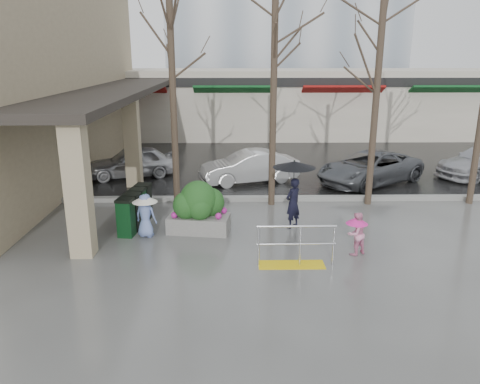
{
  "coord_description": "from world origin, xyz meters",
  "views": [
    {
      "loc": [
        -0.11,
        -11.54,
        4.91
      ],
      "look_at": [
        0.08,
        0.68,
        1.3
      ],
      "focal_mm": 35.0,
      "sensor_mm": 36.0,
      "label": 1
    }
  ],
  "objects_px": {
    "tree_midwest": "(275,43)",
    "child_pink": "(356,231)",
    "news_boxes": "(135,209)",
    "woman": "(294,185)",
    "car_a": "(132,162)",
    "car_c": "(370,168)",
    "tree_mideast": "(380,56)",
    "tree_west": "(171,48)",
    "car_b": "(249,167)",
    "handrail": "(294,251)",
    "planter": "(199,208)",
    "child_blue": "(145,212)"
  },
  "relations": [
    {
      "from": "tree_mideast",
      "to": "news_boxes",
      "type": "xyz_separation_m",
      "value": [
        -7.48,
        -2.08,
        -4.31
      ]
    },
    {
      "from": "child_pink",
      "to": "news_boxes",
      "type": "distance_m",
      "value": 6.34
    },
    {
      "from": "car_b",
      "to": "car_c",
      "type": "xyz_separation_m",
      "value": [
        4.74,
        -0.21,
        0.0
      ]
    },
    {
      "from": "car_b",
      "to": "car_a",
      "type": "bearing_deg",
      "value": -118.7
    },
    {
      "from": "tree_mideast",
      "to": "car_c",
      "type": "height_order",
      "value": "tree_mideast"
    },
    {
      "from": "child_pink",
      "to": "car_b",
      "type": "xyz_separation_m",
      "value": [
        -2.47,
        7.01,
        0.01
      ]
    },
    {
      "from": "planter",
      "to": "handrail",
      "type": "bearing_deg",
      "value": -43.18
    },
    {
      "from": "woman",
      "to": "planter",
      "type": "bearing_deg",
      "value": -35.78
    },
    {
      "from": "tree_mideast",
      "to": "woman",
      "type": "xyz_separation_m",
      "value": [
        -2.86,
        -2.21,
        -3.55
      ]
    },
    {
      "from": "woman",
      "to": "planter",
      "type": "relative_size",
      "value": 1.11
    },
    {
      "from": "tree_midwest",
      "to": "woman",
      "type": "xyz_separation_m",
      "value": [
        0.44,
        -2.21,
        -3.93
      ]
    },
    {
      "from": "tree_midwest",
      "to": "news_boxes",
      "type": "xyz_separation_m",
      "value": [
        -4.18,
        -2.08,
        -4.69
      ]
    },
    {
      "from": "tree_mideast",
      "to": "child_pink",
      "type": "relative_size",
      "value": 5.81
    },
    {
      "from": "tree_midwest",
      "to": "child_pink",
      "type": "relative_size",
      "value": 6.26
    },
    {
      "from": "handrail",
      "to": "car_c",
      "type": "relative_size",
      "value": 0.42
    },
    {
      "from": "news_boxes",
      "to": "car_c",
      "type": "relative_size",
      "value": 0.44
    },
    {
      "from": "child_pink",
      "to": "car_c",
      "type": "height_order",
      "value": "car_c"
    },
    {
      "from": "tree_midwest",
      "to": "car_b",
      "type": "bearing_deg",
      "value": 103.32
    },
    {
      "from": "tree_midwest",
      "to": "tree_west",
      "type": "bearing_deg",
      "value": -180.0
    },
    {
      "from": "tree_midwest",
      "to": "child_blue",
      "type": "bearing_deg",
      "value": -142.44
    },
    {
      "from": "car_a",
      "to": "handrail",
      "type": "bearing_deg",
      "value": 16.49
    },
    {
      "from": "child_pink",
      "to": "car_b",
      "type": "relative_size",
      "value": 0.29
    },
    {
      "from": "handrail",
      "to": "child_pink",
      "type": "height_order",
      "value": "child_pink"
    },
    {
      "from": "planter",
      "to": "car_b",
      "type": "bearing_deg",
      "value": 73.21
    },
    {
      "from": "handrail",
      "to": "child_pink",
      "type": "distance_m",
      "value": 1.77
    },
    {
      "from": "planter",
      "to": "car_a",
      "type": "distance_m",
      "value": 7.06
    },
    {
      "from": "handrail",
      "to": "child_pink",
      "type": "xyz_separation_m",
      "value": [
        1.64,
        0.63,
        0.25
      ]
    },
    {
      "from": "tree_mideast",
      "to": "child_pink",
      "type": "distance_m",
      "value": 6.13
    },
    {
      "from": "tree_mideast",
      "to": "news_boxes",
      "type": "height_order",
      "value": "tree_mideast"
    },
    {
      "from": "handrail",
      "to": "tree_midwest",
      "type": "distance_m",
      "value": 6.83
    },
    {
      "from": "child_pink",
      "to": "car_b",
      "type": "height_order",
      "value": "car_b"
    },
    {
      "from": "news_boxes",
      "to": "car_a",
      "type": "distance_m",
      "value": 6.02
    },
    {
      "from": "tree_mideast",
      "to": "news_boxes",
      "type": "distance_m",
      "value": 8.88
    },
    {
      "from": "tree_midwest",
      "to": "tree_mideast",
      "type": "bearing_deg",
      "value": -0.0
    },
    {
      "from": "car_a",
      "to": "child_blue",
      "type": "bearing_deg",
      "value": -2.15
    },
    {
      "from": "tree_midwest",
      "to": "woman",
      "type": "bearing_deg",
      "value": -78.73
    },
    {
      "from": "tree_midwest",
      "to": "car_b",
      "type": "relative_size",
      "value": 1.83
    },
    {
      "from": "woman",
      "to": "child_pink",
      "type": "xyz_separation_m",
      "value": [
        1.36,
        -1.96,
        -0.68
      ]
    },
    {
      "from": "handrail",
      "to": "tree_west",
      "type": "relative_size",
      "value": 0.28
    },
    {
      "from": "planter",
      "to": "child_pink",
      "type": "bearing_deg",
      "value": -22.19
    },
    {
      "from": "child_pink",
      "to": "car_b",
      "type": "bearing_deg",
      "value": -99.79
    },
    {
      "from": "woman",
      "to": "car_a",
      "type": "distance_m",
      "value": 8.45
    },
    {
      "from": "child_blue",
      "to": "car_b",
      "type": "distance_m",
      "value": 6.47
    },
    {
      "from": "tree_west",
      "to": "news_boxes",
      "type": "bearing_deg",
      "value": -115.21
    },
    {
      "from": "tree_west",
      "to": "child_pink",
      "type": "distance_m",
      "value": 7.89
    },
    {
      "from": "tree_west",
      "to": "woman",
      "type": "xyz_separation_m",
      "value": [
        3.64,
        -2.21,
        -3.78
      ]
    },
    {
      "from": "handrail",
      "to": "woman",
      "type": "distance_m",
      "value": 2.76
    },
    {
      "from": "news_boxes",
      "to": "handrail",
      "type": "bearing_deg",
      "value": -23.68
    },
    {
      "from": "handrail",
      "to": "child_blue",
      "type": "distance_m",
      "value": 4.36
    },
    {
      "from": "tree_west",
      "to": "tree_midwest",
      "type": "distance_m",
      "value": 3.2
    }
  ]
}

